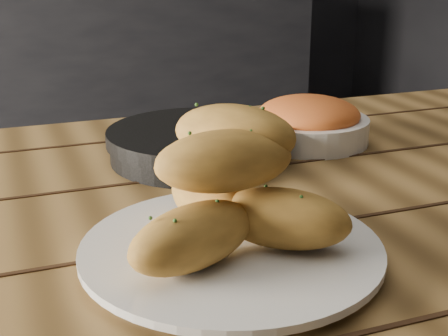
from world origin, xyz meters
TOP-DOWN VIEW (x-y plane):
  - table at (0.40, -0.30)m, footprint 1.44×0.89m
  - plate at (0.33, -0.45)m, footprint 0.30×0.30m
  - bread_rolls at (0.32, -0.44)m, footprint 0.24×0.20m
  - skillet at (0.40, -0.13)m, footprint 0.40×0.27m
  - bowl at (0.59, -0.11)m, footprint 0.19×0.19m

SIDE VIEW (x-z plane):
  - table at x=0.40m, z-range 0.28..1.03m
  - plate at x=0.33m, z-range 0.75..0.77m
  - skillet at x=0.40m, z-range 0.75..0.80m
  - bowl at x=0.59m, z-range 0.75..0.82m
  - bread_rolls at x=0.32m, z-range 0.76..0.89m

